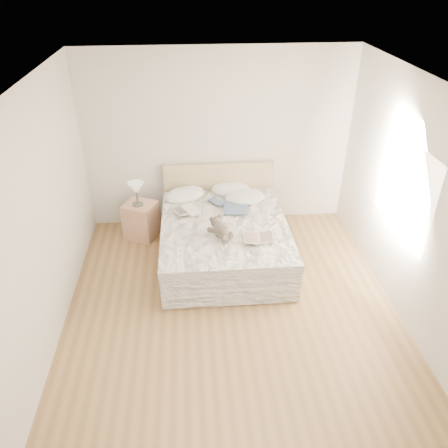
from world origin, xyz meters
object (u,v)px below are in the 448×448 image
at_px(photo_book, 187,212).
at_px(bed, 224,238).
at_px(nightstand, 141,220).
at_px(table_lamp, 136,189).
at_px(childrens_book, 258,238).
at_px(teddy_bear, 222,234).

bearing_deg(photo_book, bed, -51.36).
bearing_deg(nightstand, table_lamp, -131.85).
relative_size(photo_book, childrens_book, 0.88).
bearing_deg(photo_book, table_lamp, 123.09).
height_order(nightstand, table_lamp, table_lamp).
relative_size(bed, table_lamp, 5.97).
distance_m(bed, teddy_bear, 0.56).
relative_size(nightstand, table_lamp, 1.56).
bearing_deg(bed, table_lamp, 153.81).
height_order(bed, teddy_bear, bed).
bearing_deg(teddy_bear, nightstand, 112.27).
distance_m(table_lamp, teddy_bear, 1.57).
distance_m(table_lamp, photo_book, 0.84).
xyz_separation_m(bed, photo_book, (-0.51, 0.21, 0.32)).
relative_size(nightstand, photo_book, 1.58).
height_order(table_lamp, photo_book, table_lamp).
bearing_deg(bed, childrens_book, -53.18).
bearing_deg(teddy_bear, bed, 56.25).
height_order(photo_book, teddy_bear, teddy_bear).
xyz_separation_m(bed, childrens_book, (0.40, -0.53, 0.32)).
bearing_deg(teddy_bear, childrens_book, -36.61).
height_order(nightstand, photo_book, photo_book).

